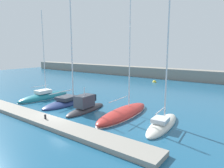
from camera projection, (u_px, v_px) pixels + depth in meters
The scene contains 10 objects.
ground_plane at pixel (62, 118), 21.88m from camera, with size 120.00×120.00×0.00m, color #1E567A.
dock_pier at pixel (46, 121), 20.28m from camera, with size 24.57×2.22×0.39m, color gray.
breakwater_seawall at pixel (178, 74), 50.28m from camera, with size 108.00×3.70×2.60m, color gray.
sailboat_teal_nearest at pixel (44, 97), 30.64m from camera, with size 2.80×8.57×13.20m.
sailboat_navy_second at pixel (68, 101), 27.74m from camera, with size 3.38×8.69×14.35m.
motorboat_charcoal_third at pixel (86, 107), 24.21m from camera, with size 2.20×6.62×3.22m.
sailboat_red_fourth at pixel (124, 113), 22.54m from camera, with size 2.84×9.56×17.44m.
sailboat_ivory_fifth at pixel (162, 123), 19.32m from camera, with size 2.44×7.29×15.48m.
mooring_buoy_yellow at pixel (154, 82), 46.00m from camera, with size 0.89×0.89×0.89m, color yellow.
dock_bollard at pixel (45, 117), 20.25m from camera, with size 0.20×0.20×0.44m, color black.
Camera 1 is at (16.88, -13.60, 7.15)m, focal length 32.67 mm.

